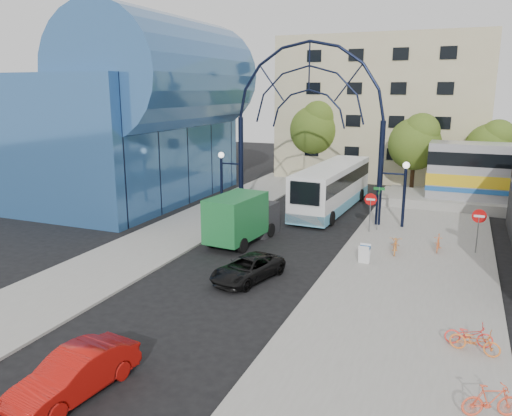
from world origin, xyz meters
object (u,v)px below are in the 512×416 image
at_px(black_suv, 248,269).
at_px(bike_far_c, 475,341).
at_px(bike_far_b, 491,401).
at_px(stop_sign, 371,203).
at_px(tree_north_c, 492,145).
at_px(bike_near_b, 438,243).
at_px(bike_far_a, 469,335).
at_px(tree_north_a, 416,141).
at_px(green_truck, 243,218).
at_px(tree_north_b, 316,127).
at_px(city_bus, 332,187).
at_px(red_sedan, 75,374).
at_px(gateway_arch, 309,95).
at_px(street_name_sign, 379,199).
at_px(bike_near_a, 396,244).
at_px(sandwich_board, 364,252).
at_px(do_not_enter_sign, 479,220).

bearing_deg(black_suv, bike_far_c, -4.17).
bearing_deg(bike_far_b, stop_sign, -2.57).
height_order(tree_north_c, bike_near_b, tree_north_c).
relative_size(bike_far_a, bike_far_b, 1.00).
xyz_separation_m(tree_north_a, green_truck, (-8.04, -18.59, -3.13)).
relative_size(stop_sign, tree_north_b, 0.31).
bearing_deg(city_bus, red_sedan, -90.23).
bearing_deg(black_suv, gateway_arch, 108.69).
relative_size(tree_north_b, black_suv, 1.93).
relative_size(stop_sign, black_suv, 0.60).
relative_size(street_name_sign, bike_near_a, 1.49).
bearing_deg(city_bus, bike_near_b, -41.66).
distance_m(tree_north_b, city_bus, 13.87).
height_order(city_bus, green_truck, city_bus).
height_order(stop_sign, bike_far_a, stop_sign).
relative_size(gateway_arch, sandwich_board, 13.80).
xyz_separation_m(red_sedan, bike_near_b, (9.33, 18.27, -0.11)).
relative_size(tree_north_b, bike_near_b, 5.24).
bearing_deg(black_suv, bike_far_a, -2.12).
height_order(street_name_sign, bike_near_b, street_name_sign).
distance_m(street_name_sign, green_truck, 8.87).
height_order(street_name_sign, city_bus, city_bus).
xyz_separation_m(green_truck, bike_near_a, (8.80, 1.01, -0.87)).
height_order(stop_sign, tree_north_c, tree_north_c).
xyz_separation_m(tree_north_b, bike_far_c, (14.68, -31.62, -4.71)).
bearing_deg(bike_near_b, stop_sign, 151.60).
relative_size(bike_near_a, bike_far_a, 1.17).
height_order(city_bus, bike_near_a, city_bus).
distance_m(tree_north_c, bike_far_a, 29.45).
bearing_deg(red_sedan, green_truck, 103.27).
distance_m(bike_near_b, bike_far_a, 10.94).
bearing_deg(green_truck, street_name_sign, 41.88).
height_order(gateway_arch, bike_near_b, gateway_arch).
bearing_deg(tree_north_b, gateway_arch, -76.32).
bearing_deg(gateway_arch, stop_sign, -22.63).
xyz_separation_m(sandwich_board, city_bus, (-4.60, 11.44, 1.03)).
bearing_deg(bike_near_b, gateway_arch, 155.23).
bearing_deg(tree_north_a, gateway_arch, -117.17).
bearing_deg(tree_north_c, gateway_arch, -131.04).
height_order(do_not_enter_sign, black_suv, do_not_enter_sign).
distance_m(tree_north_a, bike_near_b, 17.08).
relative_size(tree_north_a, black_suv, 1.69).
distance_m(gateway_arch, do_not_enter_sign, 13.43).
bearing_deg(tree_north_c, bike_near_a, -104.98).
bearing_deg(bike_near_a, tree_north_a, 87.39).
height_order(black_suv, bike_far_b, black_suv).
bearing_deg(gateway_arch, bike_far_a, -55.16).
distance_m(city_bus, bike_near_b, 11.29).
distance_m(sandwich_board, bike_near_b, 4.99).
bearing_deg(street_name_sign, tree_north_a, 86.04).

